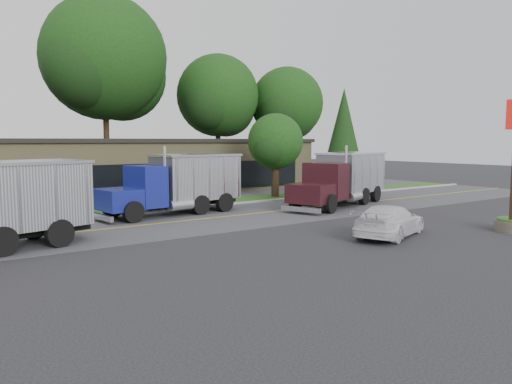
% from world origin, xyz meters
% --- Properties ---
extents(ground, '(140.00, 140.00, 0.00)m').
position_xyz_m(ground, '(0.00, 0.00, 0.00)').
color(ground, '#37373D').
rests_on(ground, ground).
extents(road, '(60.00, 8.00, 0.02)m').
position_xyz_m(road, '(0.00, 9.00, 0.00)').
color(road, '#5A5A60').
rests_on(road, ground).
extents(center_line, '(60.00, 0.12, 0.01)m').
position_xyz_m(center_line, '(0.00, 9.00, 0.00)').
color(center_line, gold).
rests_on(center_line, ground).
extents(curb, '(60.00, 0.30, 0.12)m').
position_xyz_m(curb, '(0.00, 13.20, 0.00)').
color(curb, '#9E9E99').
rests_on(curb, ground).
extents(grass_verge, '(60.00, 3.40, 0.03)m').
position_xyz_m(grass_verge, '(0.00, 15.00, 0.00)').
color(grass_verge, '#2C6522').
rests_on(grass_verge, ground).
extents(far_parking, '(60.00, 7.00, 0.02)m').
position_xyz_m(far_parking, '(0.00, 20.00, 0.00)').
color(far_parking, '#5A5A60').
rests_on(far_parking, ground).
extents(strip_mall, '(32.00, 12.00, 4.00)m').
position_xyz_m(strip_mall, '(2.00, 26.00, 2.00)').
color(strip_mall, '#8E8157').
rests_on(strip_mall, ground).
extents(tree_far_c, '(12.59, 11.85, 17.96)m').
position_xyz_m(tree_far_c, '(4.19, 34.15, 11.47)').
color(tree_far_c, '#382619').
rests_on(tree_far_c, ground).
extents(tree_far_d, '(9.42, 8.86, 13.43)m').
position_xyz_m(tree_far_d, '(16.14, 33.11, 8.57)').
color(tree_far_d, '#382619').
rests_on(tree_far_d, ground).
extents(tree_far_e, '(8.76, 8.25, 12.50)m').
position_xyz_m(tree_far_e, '(24.13, 31.11, 7.98)').
color(tree_far_e, '#382619').
rests_on(tree_far_e, ground).
extents(evergreen_right, '(3.87, 3.87, 8.79)m').
position_xyz_m(evergreen_right, '(20.00, 18.00, 4.83)').
color(evergreen_right, '#382619').
rests_on(evergreen_right, ground).
extents(tree_verge, '(4.30, 4.05, 6.14)m').
position_xyz_m(tree_verge, '(10.07, 15.05, 3.90)').
color(tree_verge, '#382619').
rests_on(tree_verge, ground).
extents(dump_truck_blue, '(8.58, 3.57, 3.36)m').
position_xyz_m(dump_truck_blue, '(0.43, 11.53, 1.81)').
color(dump_truck_blue, black).
rests_on(dump_truck_blue, ground).
extents(dump_truck_maroon, '(9.71, 5.45, 3.36)m').
position_xyz_m(dump_truck_maroon, '(10.88, 8.96, 1.81)').
color(dump_truck_maroon, black).
rests_on(dump_truck_maroon, ground).
extents(rally_car, '(5.12, 3.45, 1.38)m').
position_xyz_m(rally_car, '(4.80, 0.13, 0.69)').
color(rally_car, silver).
rests_on(rally_car, ground).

